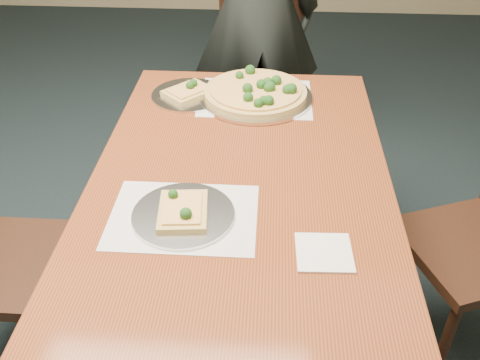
# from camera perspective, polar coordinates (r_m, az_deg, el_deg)

# --- Properties ---
(dining_table) EXTENTS (0.90, 1.50, 0.75)m
(dining_table) POSITION_cam_1_polar(r_m,az_deg,el_deg) (1.65, 0.00, -2.59)
(dining_table) COLOR #622A13
(dining_table) RESTS_ON ground
(chair_far) EXTENTS (0.46, 0.46, 0.91)m
(chair_far) POSITION_cam_1_polar(r_m,az_deg,el_deg) (2.73, 2.42, 10.56)
(chair_far) COLOR black
(chair_far) RESTS_ON ground
(diner) EXTENTS (0.69, 0.52, 1.73)m
(diner) POSITION_cam_1_polar(r_m,az_deg,el_deg) (2.60, 1.74, 17.64)
(diner) COLOR black
(diner) RESTS_ON ground
(placemat_main) EXTENTS (0.42, 0.32, 0.00)m
(placemat_main) POSITION_cam_1_polar(r_m,az_deg,el_deg) (2.04, 1.65, 8.75)
(placemat_main) COLOR white
(placemat_main) RESTS_ON dining_table
(placemat_near) EXTENTS (0.40, 0.30, 0.00)m
(placemat_near) POSITION_cam_1_polar(r_m,az_deg,el_deg) (1.47, -6.06, -3.87)
(placemat_near) COLOR white
(placemat_near) RESTS_ON dining_table
(pizza_pan) EXTENTS (0.43, 0.43, 0.07)m
(pizza_pan) POSITION_cam_1_polar(r_m,az_deg,el_deg) (2.03, 1.79, 9.30)
(pizza_pan) COLOR silver
(pizza_pan) RESTS_ON dining_table
(slice_plate_near) EXTENTS (0.28, 0.28, 0.06)m
(slice_plate_near) POSITION_cam_1_polar(r_m,az_deg,el_deg) (1.46, -6.09, -3.49)
(slice_plate_near) COLOR silver
(slice_plate_near) RESTS_ON dining_table
(slice_plate_far) EXTENTS (0.28, 0.28, 0.06)m
(slice_plate_far) POSITION_cam_1_polar(r_m,az_deg,el_deg) (2.06, -5.51, 9.20)
(slice_plate_far) COLOR silver
(slice_plate_far) RESTS_ON dining_table
(napkin) EXTENTS (0.15, 0.15, 0.01)m
(napkin) POSITION_cam_1_polar(r_m,az_deg,el_deg) (1.37, 8.96, -7.64)
(napkin) COLOR white
(napkin) RESTS_ON dining_table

